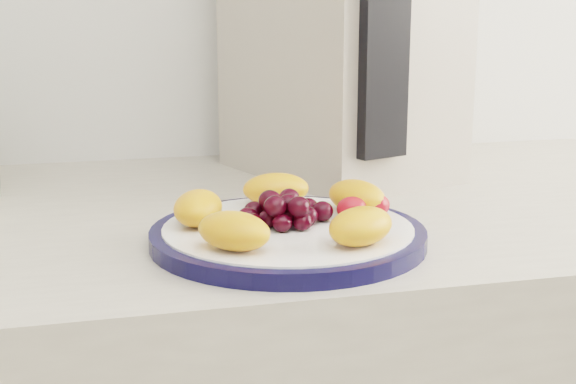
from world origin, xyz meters
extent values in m
cylinder|color=black|center=(0.02, 1.04, 0.91)|extent=(0.26, 0.26, 0.01)
cylinder|color=white|center=(0.02, 1.04, 0.91)|extent=(0.23, 0.23, 0.02)
cube|color=#ADA193|center=(0.16, 1.34, 1.08)|extent=(0.28, 0.33, 0.35)
cube|color=black|center=(0.16, 1.18, 1.08)|extent=(0.06, 0.04, 0.26)
ellipsoid|color=orange|center=(0.10, 1.08, 0.93)|extent=(0.07, 0.08, 0.03)
ellipsoid|color=orange|center=(0.03, 1.13, 0.93)|extent=(0.07, 0.05, 0.03)
ellipsoid|color=orange|center=(-0.06, 1.07, 0.93)|extent=(0.06, 0.08, 0.03)
ellipsoid|color=orange|center=(-0.04, 0.99, 0.93)|extent=(0.08, 0.08, 0.03)
ellipsoid|color=orange|center=(0.07, 0.97, 0.93)|extent=(0.08, 0.08, 0.03)
ellipsoid|color=black|center=(0.02, 1.04, 0.93)|extent=(0.02, 0.02, 0.02)
ellipsoid|color=black|center=(0.04, 1.04, 0.93)|extent=(0.02, 0.02, 0.02)
ellipsoid|color=black|center=(0.03, 1.06, 0.93)|extent=(0.02, 0.02, 0.02)
ellipsoid|color=black|center=(0.01, 1.06, 0.93)|extent=(0.02, 0.02, 0.02)
ellipsoid|color=black|center=(0.00, 1.04, 0.93)|extent=(0.02, 0.02, 0.02)
ellipsoid|color=black|center=(0.01, 1.03, 0.93)|extent=(0.02, 0.02, 0.02)
ellipsoid|color=black|center=(0.03, 1.03, 0.93)|extent=(0.02, 0.02, 0.02)
ellipsoid|color=black|center=(0.06, 1.05, 0.93)|extent=(0.02, 0.02, 0.02)
ellipsoid|color=black|center=(0.05, 1.07, 0.93)|extent=(0.02, 0.02, 0.02)
ellipsoid|color=black|center=(0.03, 1.08, 0.93)|extent=(0.02, 0.02, 0.02)
ellipsoid|color=black|center=(0.01, 1.08, 0.93)|extent=(0.02, 0.02, 0.02)
ellipsoid|color=black|center=(0.00, 1.07, 0.93)|extent=(0.02, 0.02, 0.02)
ellipsoid|color=black|center=(-0.01, 1.05, 0.93)|extent=(0.02, 0.02, 0.02)
ellipsoid|color=black|center=(-0.01, 1.03, 0.93)|extent=(0.02, 0.02, 0.02)
ellipsoid|color=black|center=(0.02, 1.04, 0.94)|extent=(0.02, 0.02, 0.02)
ellipsoid|color=black|center=(0.03, 1.06, 0.94)|extent=(0.02, 0.02, 0.02)
ellipsoid|color=black|center=(0.01, 1.06, 0.94)|extent=(0.02, 0.02, 0.02)
ellipsoid|color=black|center=(0.01, 1.03, 0.94)|extent=(0.02, 0.02, 0.02)
ellipsoid|color=black|center=(0.03, 1.03, 0.94)|extent=(0.02, 0.02, 0.02)
ellipsoid|color=red|center=(0.09, 1.05, 0.93)|extent=(0.03, 0.03, 0.02)
ellipsoid|color=red|center=(0.11, 1.06, 0.93)|extent=(0.03, 0.03, 0.02)
camera|label=1|loc=(-0.16, 0.35, 1.12)|focal=50.00mm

